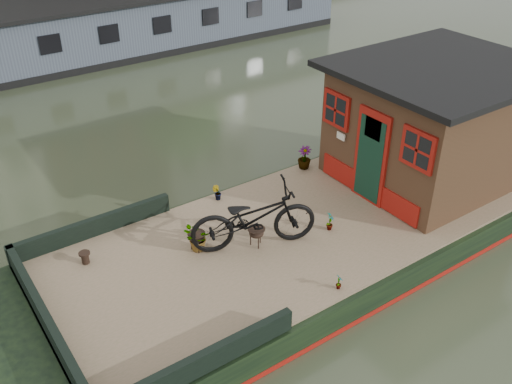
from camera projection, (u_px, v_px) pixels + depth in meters
ground at (348, 232)px, 11.52m from camera, size 120.00×120.00×0.00m
houseboat_hull at (296, 244)px, 10.72m from camera, size 14.01×4.02×0.60m
houseboat_deck at (350, 206)px, 11.19m from camera, size 11.80×3.80×0.05m
bow_bulwark at (104, 299)px, 8.62m from camera, size 3.00×4.00×0.35m
cabin at (435, 122)px, 11.60m from camera, size 4.00×3.50×2.42m
bicycle at (254, 218)px, 9.78m from camera, size 2.34×1.50×1.16m
potted_plant_a at (330, 221)px, 10.38m from camera, size 0.23×0.24×0.37m
potted_plant_b at (217, 193)px, 11.29m from camera, size 0.22×0.21×0.31m
potted_plant_c at (198, 239)px, 9.82m from camera, size 0.58×0.57×0.49m
potted_plant_d at (304, 158)px, 12.33m from camera, size 0.37×0.37×0.51m
potted_plant_e at (339, 282)px, 9.02m from camera, size 0.15×0.17×0.28m
brazier_front at (197, 241)px, 9.87m from camera, size 0.41×0.41×0.35m
brazier_rear at (256, 237)px, 9.98m from camera, size 0.37×0.37×0.36m
bollard_port at (85, 258)px, 9.59m from camera, size 0.19×0.19×0.22m
far_houseboat at (88, 27)px, 20.80m from camera, size 20.40×4.40×2.11m
quay at (38, 6)px, 25.63m from camera, size 60.00×6.00×0.90m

